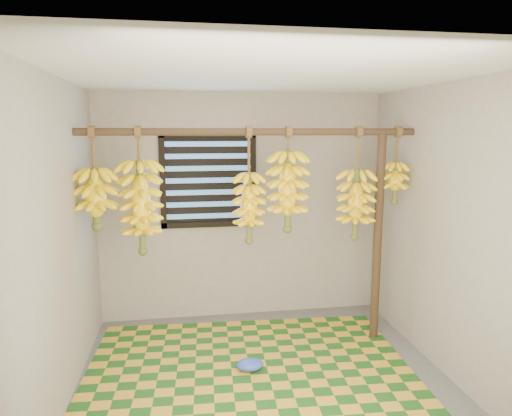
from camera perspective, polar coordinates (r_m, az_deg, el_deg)
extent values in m
cube|color=#535353|center=(3.90, 1.41, -21.45)|extent=(3.00, 3.00, 0.01)
cube|color=silver|center=(3.37, 1.59, 16.39)|extent=(3.00, 3.00, 0.01)
cube|color=gray|center=(4.90, -1.82, 0.10)|extent=(3.00, 0.01, 2.40)
cube|color=gray|center=(3.49, -23.64, -4.58)|extent=(0.01, 3.00, 2.40)
cube|color=gray|center=(4.00, 23.22, -2.83)|extent=(0.01, 3.00, 2.40)
cube|color=black|center=(4.80, -5.96, 3.48)|extent=(1.00, 0.04, 1.00)
cylinder|color=#48331D|center=(4.03, -0.35, 9.50)|extent=(3.00, 0.06, 0.06)
cylinder|color=#48331D|center=(4.50, 14.97, -3.67)|extent=(0.08, 0.08, 2.00)
cube|color=#1D5318|center=(4.03, -0.71, -20.20)|extent=(2.86, 2.34, 0.01)
ellipsoid|color=#314BB8|center=(4.07, -0.76, -19.00)|extent=(0.24, 0.18, 0.10)
cylinder|color=brown|center=(4.05, -19.72, 6.80)|extent=(0.02, 0.02, 0.36)
cylinder|color=#4C5923|center=(4.08, -19.41, 1.36)|extent=(0.07, 0.07, 0.47)
cylinder|color=brown|center=(4.00, -14.47, 7.51)|extent=(0.02, 0.02, 0.30)
cylinder|color=#4C5923|center=(4.05, -14.18, 0.36)|extent=(0.06, 0.06, 0.77)
cylinder|color=brown|center=(4.03, -0.90, 7.00)|extent=(0.02, 0.02, 0.41)
cylinder|color=#4C5923|center=(4.08, -0.88, 0.30)|extent=(0.05, 0.05, 0.60)
cylinder|color=brown|center=(4.09, 4.07, 8.29)|extent=(0.02, 0.02, 0.23)
cylinder|color=#4C5923|center=(4.13, 4.00, 2.33)|extent=(0.06, 0.06, 0.69)
cylinder|color=brown|center=(4.30, 12.61, 6.99)|extent=(0.02, 0.02, 0.40)
cylinder|color=#4C5923|center=(4.34, 12.38, 0.67)|extent=(0.05, 0.05, 0.61)
cylinder|color=brown|center=(4.45, 17.23, 7.36)|extent=(0.02, 0.02, 0.33)
cylinder|color=#4C5923|center=(4.47, 17.03, 3.30)|extent=(0.05, 0.05, 0.36)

